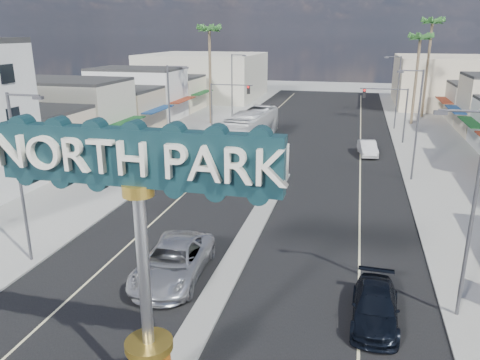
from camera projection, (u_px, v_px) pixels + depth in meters
The scene contains 24 objects.
ground at pixel (284, 172), 41.19m from camera, with size 160.00×160.00×0.00m, color gray.
road at pixel (284, 172), 41.19m from camera, with size 20.00×120.00×0.01m, color black.
median_island at pixel (241, 249), 26.36m from camera, with size 1.30×30.00×0.16m, color gray.
sidewalk_left at pixel (138, 161), 44.38m from camera, with size 8.00×120.00×0.12m, color gray.
sidewalk_right at pixel (455, 183), 37.96m from camera, with size 8.00×120.00×0.12m, color gray.
storefront_row_left at pixel (109, 106), 57.82m from camera, with size 12.00×42.00×6.00m, color beige.
backdrop_far_left at pixel (204, 76), 86.66m from camera, with size 20.00×20.00×8.00m, color #B7B29E.
backdrop_far_right at pixel (460, 82), 76.56m from camera, with size 20.00×20.00×8.00m, color beige.
gateway_sign at pixel (142, 244), 13.47m from camera, with size 8.20×1.50×9.15m.
traffic_signal_left at pixel (226, 99), 54.95m from camera, with size 5.09×0.45×6.00m.
traffic_signal_right at pixel (389, 104), 50.74m from camera, with size 5.09×0.45×6.00m.
streetlight_l_near at pixel (21, 171), 23.55m from camera, with size 2.03×0.22×9.00m.
streetlight_l_mid at pixel (171, 110), 42.05m from camera, with size 2.03×0.22×9.00m.
streetlight_l_far at pixel (233, 85), 62.41m from camera, with size 2.03×0.22×9.00m.
streetlight_r_near at pixel (469, 207), 18.76m from camera, with size 2.03×0.22×9.00m.
streetlight_r_mid at pixel (416, 120), 37.26m from camera, with size 2.03×0.22×9.00m.
streetlight_r_far at pixel (397, 89), 57.62m from camera, with size 2.03×0.22×9.00m.
palm_left_far at pixel (209, 34), 59.20m from camera, with size 2.60×2.60×13.10m.
palm_right_mid at pixel (420, 42), 59.05m from camera, with size 2.60×2.60×12.10m.
palm_right_far at pixel (432, 27), 63.61m from camera, with size 2.60×2.60×14.10m.
suv_left at pixel (173, 262), 23.17m from camera, with size 2.97×6.44×1.79m, color #BABBC0.
suv_right at pixel (375, 307), 19.74m from camera, with size 1.92×4.73×1.37m, color black.
car_parked_right at pixel (368, 148), 46.54m from camera, with size 1.54×4.42×1.46m, color silver.
city_bus at pixel (251, 127), 51.31m from camera, with size 2.99×12.80×3.57m, color white.
Camera 1 is at (5.72, -9.26, 11.76)m, focal length 35.00 mm.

